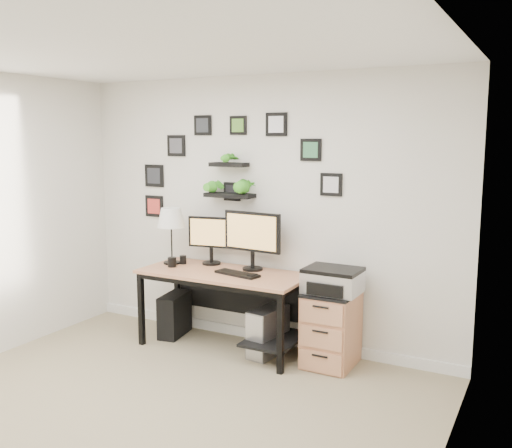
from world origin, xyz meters
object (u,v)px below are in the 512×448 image
Objects in this scene: mug at (172,262)px; printer at (333,280)px; desk at (228,284)px; monitor_right at (252,236)px; table_lamp at (171,219)px; file_cabinet at (331,328)px; pc_tower_black at (175,315)px; monitor_left at (211,237)px; pc_tower_grey at (268,332)px.

printer reaches higher than mug.
monitor_right is at bearing 41.93° from desk.
desk is 2.83× the size of table_lamp.
file_cabinet is (1.61, 0.15, -0.46)m from mug.
mug is 0.22× the size of pc_tower_black.
monitor_right reaches higher than file_cabinet.
monitor_right is (0.18, 0.16, 0.46)m from desk.
monitor_left reaches higher than printer.
desk is 16.85× the size of mug.
pc_tower_grey is (1.10, -0.03, -0.98)m from table_lamp.
mug is at bearing -162.01° from monitor_right.
monitor_left is 0.49m from monitor_right.
table_lamp is 1.48m from pc_tower_grey.
printer is at bearing 1.96° from desk.
monitor_right reaches higher than pc_tower_black.
monitor_right is 1.07× the size of table_lamp.
pc_tower_grey is at bearing 5.02° from mug.
monitor_right reaches higher than mug.
file_cabinet is at bearing 5.61° from pc_tower_grey.
table_lamp is at bearing -157.62° from monitor_left.
file_cabinet is (1.70, 0.02, -0.87)m from table_lamp.
file_cabinet is 0.45m from printer.
table_lamp is 0.43m from mug.
pc_tower_black is 0.64× the size of file_cabinet.
printer is at bearing -9.62° from pc_tower_black.
pc_tower_grey is at bearing -0.08° from desk.
table_lamp is at bearing 177.14° from desk.
desk is at bearing -12.77° from pc_tower_black.
monitor_right is at bearing -1.34° from pc_tower_black.
pc_tower_grey is at bearing -1.79° from table_lamp.
desk is at bearing -31.32° from monitor_left.
monitor_left is 1.12× the size of pc_tower_black.
monitor_right is at bearing 17.99° from mug.
monitor_right is 1.14m from file_cabinet.
mug is (-0.28, -0.28, -0.23)m from monitor_left.
monitor_left is 1.00× the size of printer.
mug is (0.09, -0.12, -0.41)m from table_lamp.
pc_tower_black is (-0.66, 0.04, -0.41)m from desk.
pc_tower_grey is at bearing -32.42° from monitor_right.
printer is (0.61, 0.04, 0.56)m from pc_tower_grey.
pc_tower_grey reaches higher than pc_tower_black.
file_cabinet is (0.60, 0.06, 0.11)m from pc_tower_grey.
monitor_left is 1.51m from file_cabinet.
monitor_left is 0.90m from pc_tower_black.
mug is at bearing -174.98° from pc_tower_grey.
pc_tower_black is at bearing -157.22° from monitor_left.
mug is 1.17m from pc_tower_grey.
pc_tower_black is 1.69m from file_cabinet.
desk is at bearing 8.68° from mug.
pc_tower_black is (0.01, 0.00, -0.99)m from table_lamp.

